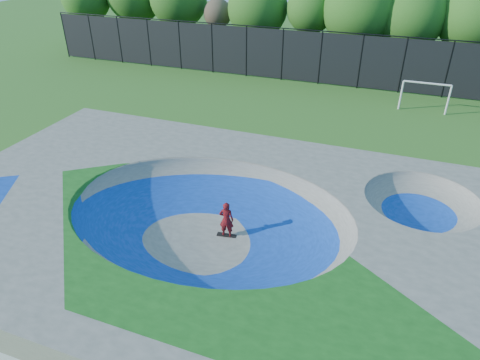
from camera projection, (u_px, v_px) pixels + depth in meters
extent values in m
plane|color=#2B601A|center=(209.00, 240.00, 16.63)|extent=(120.00, 120.00, 0.00)
cube|color=gray|center=(209.00, 224.00, 16.25)|extent=(22.00, 14.00, 1.50)
imported|color=#AF0E13|center=(226.00, 220.00, 16.47)|extent=(0.62, 0.45, 1.56)
cube|color=black|center=(227.00, 235.00, 16.85)|extent=(0.80, 0.31, 0.05)
cylinder|color=silver|center=(401.00, 95.00, 28.39)|extent=(0.12, 0.12, 1.94)
cylinder|color=silver|center=(448.00, 100.00, 27.51)|extent=(0.12, 0.12, 1.94)
cylinder|color=silver|center=(428.00, 83.00, 27.46)|extent=(2.90, 0.12, 0.12)
cylinder|color=black|center=(65.00, 35.00, 39.86)|extent=(0.09, 0.09, 4.00)
cylinder|color=black|center=(92.00, 38.00, 38.95)|extent=(0.09, 0.09, 4.00)
cylinder|color=black|center=(120.00, 40.00, 38.05)|extent=(0.09, 0.09, 4.00)
cylinder|color=black|center=(149.00, 43.00, 37.14)|extent=(0.09, 0.09, 4.00)
cylinder|color=black|center=(180.00, 46.00, 36.24)|extent=(0.09, 0.09, 4.00)
cylinder|color=black|center=(212.00, 48.00, 35.33)|extent=(0.09, 0.09, 4.00)
cylinder|color=black|center=(246.00, 52.00, 34.43)|extent=(0.09, 0.09, 4.00)
cylinder|color=black|center=(282.00, 55.00, 33.52)|extent=(0.09, 0.09, 4.00)
cylinder|color=black|center=(320.00, 58.00, 32.62)|extent=(0.09, 0.09, 4.00)
cylinder|color=black|center=(360.00, 62.00, 31.71)|extent=(0.09, 0.09, 4.00)
cylinder|color=black|center=(403.00, 66.00, 30.81)|extent=(0.09, 0.09, 4.00)
cylinder|color=black|center=(448.00, 70.00, 29.90)|extent=(0.09, 0.09, 4.00)
cube|color=black|center=(320.00, 58.00, 32.62)|extent=(48.00, 0.03, 3.80)
cylinder|color=black|center=(323.00, 31.00, 31.61)|extent=(48.00, 0.08, 0.08)
cylinder|color=#463623|center=(91.00, 32.00, 43.78)|extent=(0.44, 0.44, 2.98)
cylinder|color=#463623|center=(139.00, 31.00, 43.74)|extent=(0.44, 0.44, 3.02)
cylinder|color=#463623|center=(181.00, 36.00, 42.18)|extent=(0.44, 0.44, 2.87)
cylinder|color=#463623|center=(218.00, 41.00, 40.57)|extent=(0.44, 0.44, 2.74)
sphere|color=brown|center=(218.00, 13.00, 39.32)|extent=(2.60, 2.60, 2.60)
cylinder|color=#463623|center=(257.00, 47.00, 38.80)|extent=(0.44, 0.44, 2.64)
sphere|color=#245917|center=(258.00, 8.00, 37.15)|extent=(5.22, 5.22, 5.22)
cylinder|color=#463623|center=(308.00, 48.00, 36.94)|extent=(0.44, 0.44, 3.34)
sphere|color=#245917|center=(311.00, 9.00, 35.33)|extent=(4.04, 4.04, 4.04)
cylinder|color=#463623|center=(353.00, 55.00, 35.56)|extent=(0.44, 0.44, 2.91)
sphere|color=#245917|center=(360.00, 9.00, 33.73)|extent=(5.80, 5.80, 5.80)
cylinder|color=#463623|center=(403.00, 60.00, 34.78)|extent=(0.44, 0.44, 2.71)
sphere|color=#245917|center=(411.00, 16.00, 33.10)|extent=(5.26, 5.26, 5.26)
cylinder|color=#463623|center=(462.00, 63.00, 33.67)|extent=(0.44, 0.44, 2.81)
sphere|color=#245917|center=(474.00, 19.00, 31.99)|extent=(5.11, 5.11, 5.11)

